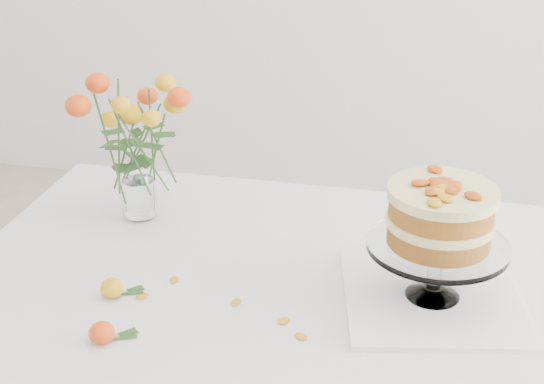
% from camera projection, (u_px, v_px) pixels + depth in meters
% --- Properties ---
extents(table, '(1.43, 0.93, 0.76)m').
position_uv_depth(table, '(307.00, 317.00, 1.53)').
color(table, tan).
rests_on(table, ground).
extents(napkin, '(0.39, 0.39, 0.01)m').
position_uv_depth(napkin, '(432.00, 298.00, 1.44)').
color(napkin, white).
rests_on(napkin, table).
extents(cake_stand, '(0.26, 0.26, 0.23)m').
position_uv_depth(cake_stand, '(440.00, 222.00, 1.37)').
color(cake_stand, white).
rests_on(cake_stand, napkin).
extents(rose_vase, '(0.30, 0.30, 0.37)m').
position_uv_depth(rose_vase, '(134.00, 129.00, 1.66)').
color(rose_vase, white).
rests_on(rose_vase, table).
extents(loose_rose_near, '(0.08, 0.05, 0.04)m').
position_uv_depth(loose_rose_near, '(112.00, 288.00, 1.44)').
color(loose_rose_near, yellow).
rests_on(loose_rose_near, table).
extents(loose_rose_far, '(0.08, 0.05, 0.04)m').
position_uv_depth(loose_rose_far, '(102.00, 333.00, 1.31)').
color(loose_rose_far, red).
rests_on(loose_rose_far, table).
extents(stray_petal_a, '(0.03, 0.02, 0.00)m').
position_uv_depth(stray_petal_a, '(236.00, 302.00, 1.43)').
color(stray_petal_a, orange).
rests_on(stray_petal_a, table).
extents(stray_petal_b, '(0.03, 0.02, 0.00)m').
position_uv_depth(stray_petal_b, '(283.00, 321.00, 1.37)').
color(stray_petal_b, orange).
rests_on(stray_petal_b, table).
extents(stray_petal_c, '(0.03, 0.02, 0.00)m').
position_uv_depth(stray_petal_c, '(301.00, 337.00, 1.33)').
color(stray_petal_c, orange).
rests_on(stray_petal_c, table).
extents(stray_petal_d, '(0.03, 0.02, 0.00)m').
position_uv_depth(stray_petal_d, '(174.00, 280.00, 1.50)').
color(stray_petal_d, orange).
rests_on(stray_petal_d, table).
extents(stray_petal_e, '(0.03, 0.02, 0.00)m').
position_uv_depth(stray_petal_e, '(142.00, 297.00, 1.44)').
color(stray_petal_e, orange).
rests_on(stray_petal_e, table).
extents(stray_petal_f, '(0.03, 0.02, 0.00)m').
position_uv_depth(stray_petal_f, '(464.00, 324.00, 1.36)').
color(stray_petal_f, orange).
rests_on(stray_petal_f, table).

